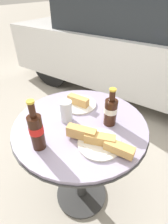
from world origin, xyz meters
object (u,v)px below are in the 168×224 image
(cola_bottle_right, at_px, (111,111))
(parked_car, at_px, (142,45))
(lunch_plate_far, at_px, (79,103))
(drinking_glass, at_px, (66,112))
(lunch_plate_near, at_px, (98,141))
(cola_bottle_left, at_px, (36,131))
(bistro_table, at_px, (81,144))

(cola_bottle_right, height_order, parked_car, parked_car)
(lunch_plate_far, relative_size, parked_car, 0.06)
(lunch_plate_far, bearing_deg, parked_car, 97.31)
(drinking_glass, height_order, lunch_plate_far, drinking_glass)
(parked_car, bearing_deg, lunch_plate_near, -76.35)
(lunch_plate_near, distance_m, lunch_plate_far, 0.36)
(cola_bottle_left, height_order, lunch_plate_near, cola_bottle_left)
(bistro_table, height_order, drinking_glass, drinking_glass)
(drinking_glass, relative_size, parked_car, 0.03)
(bistro_table, xyz_separation_m, lunch_plate_far, (-0.11, 0.14, 0.19))
(cola_bottle_left, distance_m, cola_bottle_right, 0.40)
(bistro_table, height_order, cola_bottle_left, cola_bottle_left)
(cola_bottle_left, relative_size, parked_car, 0.07)
(parked_car, bearing_deg, lunch_plate_far, -82.69)
(cola_bottle_right, bearing_deg, lunch_plate_near, -79.78)
(lunch_plate_far, distance_m, parked_car, 1.97)
(cola_bottle_right, distance_m, parked_car, 2.07)
(drinking_glass, relative_size, lunch_plate_near, 0.37)
(drinking_glass, xyz_separation_m, lunch_plate_far, (-0.03, 0.16, -0.04))
(cola_bottle_left, xyz_separation_m, lunch_plate_far, (-0.05, 0.40, -0.08))
(lunch_plate_far, bearing_deg, bistro_table, -51.76)
(cola_bottle_left, height_order, cola_bottle_right, cola_bottle_left)
(bistro_table, height_order, lunch_plate_near, lunch_plate_near)
(cola_bottle_left, distance_m, lunch_plate_far, 0.41)
(cola_bottle_left, relative_size, cola_bottle_right, 1.19)
(cola_bottle_left, relative_size, drinking_glass, 2.09)
(cola_bottle_left, distance_m, parked_car, 2.37)
(cola_bottle_left, relative_size, lunch_plate_far, 1.20)
(drinking_glass, xyz_separation_m, lunch_plate_near, (0.25, -0.06, -0.03))
(bistro_table, relative_size, drinking_glass, 6.11)
(bistro_table, distance_m, lunch_plate_far, 0.26)
(lunch_plate_near, bearing_deg, cola_bottle_left, -143.34)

